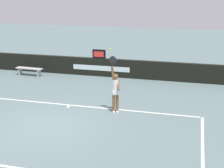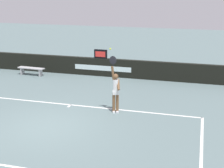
{
  "view_description": "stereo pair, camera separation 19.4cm",
  "coord_description": "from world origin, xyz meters",
  "px_view_note": "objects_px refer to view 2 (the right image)",
  "views": [
    {
      "loc": [
        5.14,
        -10.24,
        5.03
      ],
      "look_at": [
        2.03,
        1.77,
        1.28
      ],
      "focal_mm": 52.67,
      "sensor_mm": 36.0,
      "label": 1
    },
    {
      "loc": [
        5.32,
        -10.19,
        5.03
      ],
      "look_at": [
        2.03,
        1.77,
        1.28
      ],
      "focal_mm": 52.67,
      "sensor_mm": 36.0,
      "label": 2
    }
  ],
  "objects_px": {
    "speed_display": "(101,54)",
    "courtside_bench_near": "(31,69)",
    "tennis_player": "(115,90)",
    "tennis_ball": "(110,49)"
  },
  "relations": [
    {
      "from": "speed_display",
      "to": "tennis_player",
      "type": "relative_size",
      "value": 0.31
    },
    {
      "from": "tennis_ball",
      "to": "courtside_bench_near",
      "type": "xyz_separation_m",
      "value": [
        -6.02,
        4.49,
        -2.32
      ]
    },
    {
      "from": "speed_display",
      "to": "tennis_ball",
      "type": "relative_size",
      "value": 10.42
    },
    {
      "from": "speed_display",
      "to": "tennis_ball",
      "type": "xyz_separation_m",
      "value": [
        2.1,
        -5.43,
        1.39
      ]
    },
    {
      "from": "speed_display",
      "to": "courtside_bench_near",
      "type": "height_order",
      "value": "speed_display"
    },
    {
      "from": "speed_display",
      "to": "courtside_bench_near",
      "type": "bearing_deg",
      "value": -166.45
    },
    {
      "from": "tennis_player",
      "to": "tennis_ball",
      "type": "relative_size",
      "value": 33.34
    },
    {
      "from": "courtside_bench_near",
      "to": "tennis_player",
      "type": "bearing_deg",
      "value": -34.84
    },
    {
      "from": "speed_display",
      "to": "courtside_bench_near",
      "type": "xyz_separation_m",
      "value": [
        -3.93,
        -0.95,
        -0.93
      ]
    },
    {
      "from": "speed_display",
      "to": "tennis_ball",
      "type": "bearing_deg",
      "value": -68.9
    }
  ]
}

